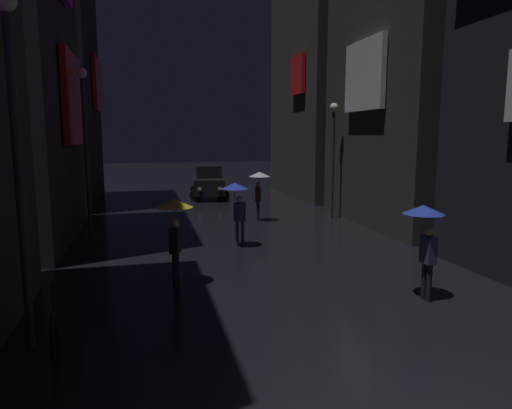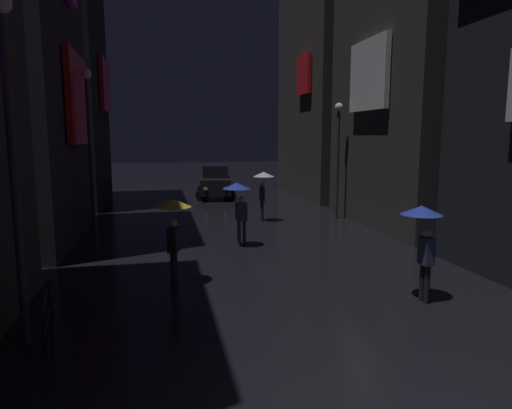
% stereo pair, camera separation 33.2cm
% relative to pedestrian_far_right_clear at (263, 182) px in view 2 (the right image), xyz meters
% --- Properties ---
extents(building_left_far, '(4.25, 7.32, 16.63)m').
position_rel_pedestrian_far_right_clear_xyz_m(building_left_far, '(-9.17, 7.02, 6.65)').
color(building_left_far, black).
rests_on(building_left_far, ground).
extents(building_right_far, '(4.25, 8.59, 19.32)m').
position_rel_pedestrian_far_right_clear_xyz_m(building_right_far, '(5.81, 7.65, 7.99)').
color(building_right_far, '#33302D').
rests_on(building_right_far, ground).
extents(pedestrian_far_right_clear, '(0.90, 0.90, 2.12)m').
position_rel_pedestrian_far_right_clear_xyz_m(pedestrian_far_right_clear, '(0.00, 0.00, 0.00)').
color(pedestrian_far_right_clear, black).
rests_on(pedestrian_far_right_clear, ground).
extents(pedestrian_foreground_right_blue, '(0.90, 0.90, 2.12)m').
position_rel_pedestrian_far_right_clear_xyz_m(pedestrian_foreground_right_blue, '(-1.82, -4.26, 0.00)').
color(pedestrian_foreground_right_blue, '#2D2D38').
rests_on(pedestrian_foreground_right_blue, ground).
extents(pedestrian_midstreet_centre_yellow, '(0.90, 0.90, 2.12)m').
position_rel_pedestrian_far_right_clear_xyz_m(pedestrian_midstreet_centre_yellow, '(-4.03, -7.80, 0.00)').
color(pedestrian_midstreet_centre_yellow, black).
rests_on(pedestrian_midstreet_centre_yellow, ground).
extents(pedestrian_midstreet_left_blue, '(0.90, 0.90, 2.12)m').
position_rel_pedestrian_far_right_clear_xyz_m(pedestrian_midstreet_left_blue, '(1.26, -10.04, 0.00)').
color(pedestrian_midstreet_left_blue, black).
rests_on(pedestrian_midstreet_left_blue, ground).
extents(bicycle_parked_at_storefront, '(0.33, 1.81, 0.96)m').
position_rel_pedestrian_far_right_clear_xyz_m(bicycle_parked_at_storefront, '(-6.29, -10.64, -1.28)').
color(bicycle_parked_at_storefront, black).
rests_on(bicycle_parked_at_storefront, ground).
extents(car_distant, '(2.57, 4.29, 1.92)m').
position_rel_pedestrian_far_right_clear_xyz_m(car_distant, '(-1.08, 7.94, -0.74)').
color(car_distant, black).
rests_on(car_distant, ground).
extents(streetlamp_right_far, '(0.36, 0.36, 5.02)m').
position_rel_pedestrian_far_right_clear_xyz_m(streetlamp_right_far, '(3.31, -0.06, 1.51)').
color(streetlamp_right_far, '#2D2D33').
rests_on(streetlamp_right_far, ground).
extents(streetlamp_left_far, '(0.36, 0.36, 5.94)m').
position_rel_pedestrian_far_right_clear_xyz_m(streetlamp_left_far, '(-6.69, -1.59, 2.01)').
color(streetlamp_left_far, '#2D2D33').
rests_on(streetlamp_left_far, ground).
extents(streetlamp_left_near, '(0.36, 0.36, 5.88)m').
position_rel_pedestrian_far_right_clear_xyz_m(streetlamp_left_near, '(-6.69, -10.55, 1.98)').
color(streetlamp_left_near, '#2D2D33').
rests_on(streetlamp_left_near, ground).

